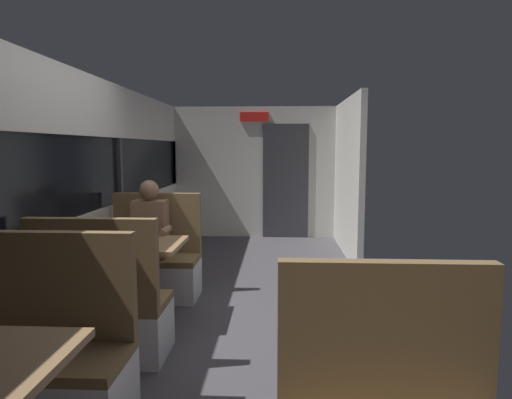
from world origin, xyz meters
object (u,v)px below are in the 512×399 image
object	(u,v)px
bench_near_window_facing_entry	(45,371)
dining_table_mid_window	(132,254)
seated_passenger	(152,249)
bench_mid_window_facing_end	(103,316)
bench_mid_window_facing_entry	(154,267)

from	to	relation	value
bench_near_window_facing_entry	dining_table_mid_window	size ratio (longest dim) A/B	1.22
bench_near_window_facing_entry	seated_passenger	size ratio (longest dim) A/B	0.87
bench_near_window_facing_entry	dining_table_mid_window	bearing A→B (deg)	90.00
bench_mid_window_facing_end	seated_passenger	distance (m)	1.34
seated_passenger	bench_mid_window_facing_end	bearing A→B (deg)	-90.00
bench_near_window_facing_entry	seated_passenger	distance (m)	2.18
dining_table_mid_window	bench_mid_window_facing_end	bearing A→B (deg)	-90.00
bench_mid_window_facing_end	bench_mid_window_facing_entry	distance (m)	1.40
bench_near_window_facing_entry	seated_passenger	xyz separation A→B (m)	(0.00, 2.17, 0.21)
dining_table_mid_window	bench_mid_window_facing_entry	size ratio (longest dim) A/B	0.82
dining_table_mid_window	bench_mid_window_facing_entry	bearing A→B (deg)	90.00
dining_table_mid_window	seated_passenger	xyz separation A→B (m)	(0.00, 0.63, -0.10)
bench_mid_window_facing_end	bench_mid_window_facing_entry	world-z (taller)	same
bench_mid_window_facing_entry	seated_passenger	bearing A→B (deg)	-90.00
bench_mid_window_facing_entry	bench_mid_window_facing_end	bearing A→B (deg)	-90.00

